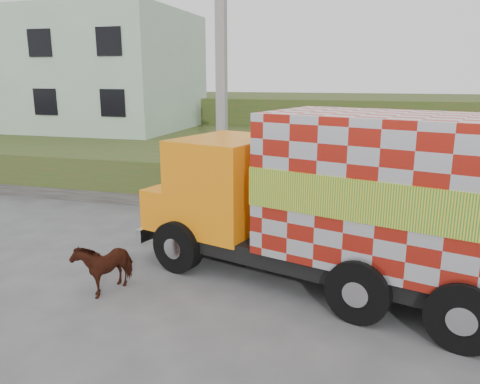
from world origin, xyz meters
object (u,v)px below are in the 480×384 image
(utility_pole, at_px, (222,82))
(pedestrian, at_px, (289,138))
(cow, at_px, (105,265))
(cargo_truck, at_px, (340,199))

(utility_pole, height_order, pedestrian, utility_pole)
(cow, bearing_deg, pedestrian, 87.09)
(utility_pole, bearing_deg, pedestrian, 27.53)
(utility_pole, height_order, cargo_truck, utility_pole)
(pedestrian, bearing_deg, cargo_truck, 86.15)
(utility_pole, bearing_deg, cow, -93.44)
(cargo_truck, distance_m, cow, 4.93)
(cargo_truck, xyz_separation_m, pedestrian, (-2.13, 6.05, 0.43))
(cargo_truck, height_order, cow, cargo_truck)
(cargo_truck, xyz_separation_m, cow, (-4.51, -1.50, -1.31))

